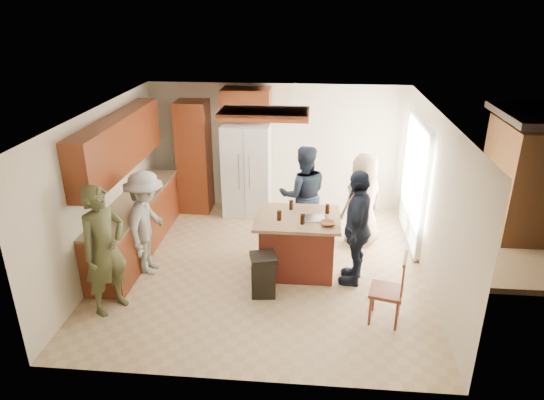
# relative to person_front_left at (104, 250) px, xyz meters

# --- Properties ---
(room_shell) EXTENTS (8.00, 5.20, 5.00)m
(room_shell) POSITION_rel_person_front_left_xyz_m (6.36, 2.92, -0.05)
(room_shell) COLOR tan
(room_shell) RESTS_ON ground
(person_front_left) EXTENTS (0.76, 0.82, 1.82)m
(person_front_left) POSITION_rel_person_front_left_xyz_m (0.00, 0.00, 0.00)
(person_front_left) COLOR #414327
(person_front_left) RESTS_ON ground
(person_behind_left) EXTENTS (0.92, 0.66, 1.75)m
(person_behind_left) POSITION_rel_person_front_left_xyz_m (2.56, 2.26, -0.04)
(person_behind_left) COLOR #1A2434
(person_behind_left) RESTS_ON ground
(person_behind_right) EXTENTS (0.95, 0.88, 1.63)m
(person_behind_right) POSITION_rel_person_front_left_xyz_m (3.58, 2.25, -0.10)
(person_behind_right) COLOR tan
(person_behind_right) RESTS_ON ground
(person_side_right) EXTENTS (0.73, 1.13, 1.78)m
(person_side_right) POSITION_rel_person_front_left_xyz_m (3.38, 1.02, -0.02)
(person_side_right) COLOR #182031
(person_side_right) RESTS_ON ground
(person_counter) EXTENTS (0.50, 1.07, 1.65)m
(person_counter) POSITION_rel_person_front_left_xyz_m (0.22, 1.03, -0.09)
(person_counter) COLOR gray
(person_counter) RESTS_ON ground
(left_cabinetry) EXTENTS (0.64, 3.00, 2.30)m
(left_cabinetry) POSITION_rel_person_front_left_xyz_m (-0.26, 1.68, 0.04)
(left_cabinetry) COLOR maroon
(left_cabinetry) RESTS_ON ground
(back_wall_units) EXTENTS (1.80, 0.60, 2.45)m
(back_wall_units) POSITION_rel_person_front_left_xyz_m (0.65, 3.48, 0.47)
(back_wall_units) COLOR maroon
(back_wall_units) RESTS_ON ground
(refrigerator) EXTENTS (0.90, 0.76, 1.80)m
(refrigerator) POSITION_rel_person_front_left_xyz_m (1.43, 3.40, -0.01)
(refrigerator) COLOR white
(refrigerator) RESTS_ON ground
(kitchen_island) EXTENTS (1.28, 1.03, 0.93)m
(kitchen_island) POSITION_rel_person_front_left_xyz_m (2.51, 1.23, -0.44)
(kitchen_island) COLOR #9B3828
(kitchen_island) RESTS_ON ground
(island_items) EXTENTS (0.89, 0.69, 0.15)m
(island_items) POSITION_rel_person_front_left_xyz_m (2.74, 1.14, 0.06)
(island_items) COLOR silver
(island_items) RESTS_ON kitchen_island
(trash_bin) EXTENTS (0.44, 0.44, 0.63)m
(trash_bin) POSITION_rel_person_front_left_xyz_m (2.06, 0.54, -0.59)
(trash_bin) COLOR black
(trash_bin) RESTS_ON ground
(spindle_chair) EXTENTS (0.51, 0.51, 0.99)m
(spindle_chair) POSITION_rel_person_front_left_xyz_m (3.74, 0.05, -0.46)
(spindle_chair) COLOR maroon
(spindle_chair) RESTS_ON ground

